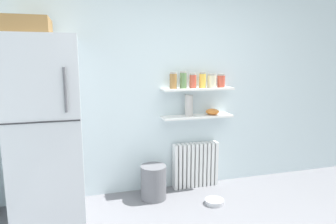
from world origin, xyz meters
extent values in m
cube|color=silver|center=(0.00, 2.05, 1.30)|extent=(7.04, 0.10, 2.60)
cube|color=#B7BABF|center=(-1.42, 1.65, 0.92)|extent=(0.68, 0.71, 1.84)
cube|color=#262628|center=(-1.42, 1.29, 1.07)|extent=(0.66, 0.01, 0.01)
cylinder|color=#4C4C51|center=(-1.21, 1.27, 1.35)|extent=(0.02, 0.02, 0.40)
cube|color=olive|center=(-1.53, 1.65, 1.92)|extent=(0.41, 0.50, 0.16)
cube|color=white|center=(0.02, 1.92, 0.29)|extent=(0.04, 0.12, 0.57)
cube|color=white|center=(0.07, 1.92, 0.29)|extent=(0.04, 0.12, 0.57)
cube|color=white|center=(0.12, 1.92, 0.29)|extent=(0.04, 0.12, 0.57)
cube|color=white|center=(0.18, 1.92, 0.29)|extent=(0.04, 0.12, 0.57)
cube|color=white|center=(0.23, 1.92, 0.29)|extent=(0.04, 0.12, 0.57)
cube|color=white|center=(0.29, 1.92, 0.29)|extent=(0.04, 0.12, 0.57)
cube|color=white|center=(0.34, 1.92, 0.29)|extent=(0.04, 0.12, 0.57)
cube|color=white|center=(0.40, 1.92, 0.29)|extent=(0.04, 0.12, 0.57)
cube|color=white|center=(0.45, 1.92, 0.29)|extent=(0.04, 0.12, 0.57)
cube|color=white|center=(0.51, 1.92, 0.29)|extent=(0.04, 0.12, 0.57)
cube|color=white|center=(0.56, 1.92, 0.29)|extent=(0.04, 0.12, 0.57)
cube|color=white|center=(0.29, 1.89, 0.92)|extent=(0.88, 0.22, 0.02)
cube|color=white|center=(0.29, 1.89, 1.26)|extent=(0.88, 0.22, 0.02)
cylinder|color=olive|center=(-0.02, 1.89, 1.36)|extent=(0.09, 0.09, 0.17)
cylinder|color=gray|center=(-0.02, 1.89, 1.46)|extent=(0.08, 0.08, 0.02)
cylinder|color=#5B7F4C|center=(0.10, 1.89, 1.37)|extent=(0.08, 0.08, 0.18)
cylinder|color=gray|center=(0.10, 1.89, 1.47)|extent=(0.07, 0.07, 0.02)
cylinder|color=#C64C38|center=(0.23, 1.89, 1.35)|extent=(0.08, 0.08, 0.16)
cylinder|color=gray|center=(0.23, 1.89, 1.44)|extent=(0.08, 0.08, 0.02)
cylinder|color=yellow|center=(0.35, 1.89, 1.36)|extent=(0.08, 0.08, 0.17)
cylinder|color=gray|center=(0.35, 1.89, 1.46)|extent=(0.07, 0.07, 0.02)
cylinder|color=beige|center=(0.47, 1.89, 1.35)|extent=(0.11, 0.11, 0.15)
cylinder|color=gray|center=(0.47, 1.89, 1.43)|extent=(0.10, 0.10, 0.02)
cylinder|color=#C64C38|center=(0.60, 1.89, 1.35)|extent=(0.09, 0.09, 0.15)
cylinder|color=gray|center=(0.60, 1.89, 1.43)|extent=(0.09, 0.09, 0.02)
cylinder|color=#B2ADA8|center=(0.18, 1.89, 1.06)|extent=(0.10, 0.10, 0.26)
ellipsoid|color=orange|center=(0.49, 1.89, 0.97)|extent=(0.17, 0.17, 0.07)
cylinder|color=slate|center=(-0.31, 1.73, 0.20)|extent=(0.30, 0.30, 0.40)
cylinder|color=#B7B7BC|center=(0.32, 1.40, 0.03)|extent=(0.21, 0.21, 0.05)
camera|label=1|loc=(-1.07, -1.51, 1.62)|focal=32.15mm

